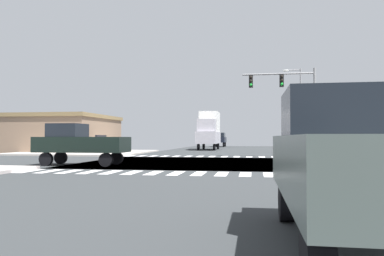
% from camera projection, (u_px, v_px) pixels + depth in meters
% --- Properties ---
extents(ground, '(90.00, 90.00, 0.05)m').
position_uv_depth(ground, '(196.00, 163.00, 23.70)').
color(ground, '#303335').
extents(sidewalk_corner_ne, '(12.00, 12.00, 0.14)m').
position_uv_depth(sidewalk_corner_ne, '(361.00, 154.00, 33.45)').
color(sidewalk_corner_ne, '#B2ADA3').
rests_on(sidewalk_corner_ne, ground).
extents(sidewalk_corner_nw, '(12.00, 12.00, 0.14)m').
position_uv_depth(sidewalk_corner_nw, '(85.00, 152.00, 37.64)').
color(sidewalk_corner_nw, '#B7AEA6').
rests_on(sidewalk_corner_nw, ground).
extents(crosswalk_near, '(13.50, 2.00, 0.01)m').
position_uv_depth(crosswalk_near, '(165.00, 173.00, 16.54)').
color(crosswalk_near, silver).
rests_on(crosswalk_near, ground).
extents(crosswalk_far, '(13.50, 2.00, 0.01)m').
position_uv_depth(crosswalk_far, '(206.00, 156.00, 30.95)').
color(crosswalk_far, silver).
rests_on(crosswalk_far, ground).
extents(traffic_signal_mast, '(5.76, 0.55, 7.06)m').
position_uv_depth(traffic_signal_mast, '(287.00, 92.00, 30.03)').
color(traffic_signal_mast, gray).
rests_on(traffic_signal_mast, ground).
extents(street_lamp, '(1.78, 0.32, 8.29)m').
position_uv_depth(street_lamp, '(298.00, 103.00, 36.80)').
color(street_lamp, gray).
rests_on(street_lamp, ground).
extents(bank_building, '(12.56, 11.10, 4.01)m').
position_uv_depth(bank_building, '(58.00, 133.00, 41.91)').
color(bank_building, '#876B55').
rests_on(bank_building, ground).
extents(pickup_farside_1, '(2.00, 5.10, 2.35)m').
position_uv_depth(pickup_farside_1, '(352.00, 157.00, 5.44)').
color(pickup_farside_1, black).
rests_on(pickup_farside_1, ground).
extents(pickup_crossing_2, '(5.10, 2.00, 2.35)m').
position_uv_depth(pickup_crossing_2, '(79.00, 142.00, 21.27)').
color(pickup_crossing_2, black).
rests_on(pickup_crossing_2, ground).
extents(box_truck_middle_1, '(2.40, 7.20, 4.85)m').
position_uv_depth(box_truck_middle_1, '(209.00, 130.00, 47.87)').
color(box_truck_middle_1, black).
rests_on(box_truck_middle_1, ground).
extents(suv_outer_3, '(1.96, 4.60, 2.34)m').
position_uv_depth(suv_outer_3, '(220.00, 138.00, 63.07)').
color(suv_outer_3, black).
rests_on(suv_outer_3, ground).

